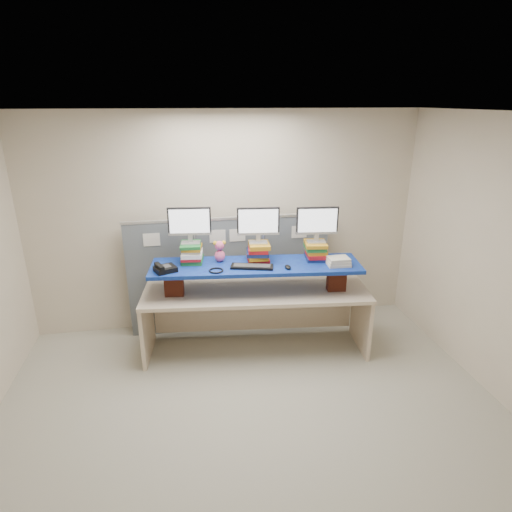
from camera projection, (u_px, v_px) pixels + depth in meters
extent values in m
cube|color=beige|center=(253.00, 284.00, 3.68)|extent=(5.00, 4.00, 2.80)
cube|color=#ABA695|center=(254.00, 415.00, 4.16)|extent=(5.00, 4.00, 0.01)
cube|color=silver|center=(253.00, 114.00, 3.20)|extent=(5.00, 4.00, 0.01)
cube|color=#4D545B|center=(162.00, 280.00, 5.41)|extent=(0.85, 0.05, 1.50)
cube|color=#4D545B|center=(230.00, 275.00, 5.55)|extent=(0.85, 0.05, 1.50)
cube|color=#4D545B|center=(295.00, 271.00, 5.69)|extent=(0.85, 0.05, 1.50)
cube|color=silver|center=(229.00, 218.00, 5.29)|extent=(2.60, 0.06, 0.03)
cube|color=silver|center=(152.00, 240.00, 5.17)|extent=(0.20, 0.00, 0.16)
cube|color=silver|center=(218.00, 236.00, 5.31)|extent=(0.20, 0.00, 0.16)
cube|color=silver|center=(237.00, 235.00, 5.35)|extent=(0.20, 0.00, 0.16)
cube|color=silver|center=(299.00, 232.00, 5.48)|extent=(0.20, 0.00, 0.16)
cube|color=beige|center=(256.00, 292.00, 5.00)|extent=(2.69, 1.03, 0.04)
cube|color=beige|center=(147.00, 326.00, 5.04)|extent=(0.12, 0.71, 0.75)
cube|color=beige|center=(361.00, 319.00, 5.22)|extent=(0.12, 0.71, 0.75)
cube|color=maroon|center=(174.00, 283.00, 4.83)|extent=(0.22, 0.14, 0.29)
cube|color=maroon|center=(337.00, 279.00, 4.96)|extent=(0.22, 0.14, 0.29)
cube|color=#0F0973|center=(256.00, 266.00, 4.88)|extent=(2.43, 0.84, 0.04)
cube|color=#1D6D2D|center=(192.00, 260.00, 4.94)|extent=(0.27, 0.31, 0.05)
cube|color=#A31219|center=(191.00, 257.00, 4.91)|extent=(0.25, 0.29, 0.03)
cube|color=white|center=(192.00, 253.00, 4.90)|extent=(0.26, 0.30, 0.05)
cube|color=white|center=(192.00, 250.00, 4.90)|extent=(0.23, 0.27, 0.03)
cube|color=#B98119|center=(192.00, 248.00, 4.87)|extent=(0.25, 0.29, 0.03)
cube|color=#1D6D2D|center=(191.00, 245.00, 4.87)|extent=(0.25, 0.31, 0.03)
cube|color=#A31219|center=(258.00, 259.00, 4.99)|extent=(0.26, 0.27, 0.03)
cube|color=#B98119|center=(258.00, 256.00, 4.98)|extent=(0.24, 0.29, 0.05)
cube|color=navy|center=(257.00, 253.00, 4.95)|extent=(0.29, 0.30, 0.04)
cube|color=#A31219|center=(258.00, 249.00, 4.94)|extent=(0.26, 0.32, 0.04)
cube|color=#B98119|center=(259.00, 245.00, 4.92)|extent=(0.25, 0.29, 0.05)
cube|color=navy|center=(316.00, 257.00, 5.03)|extent=(0.28, 0.32, 0.04)
cube|color=#A31219|center=(316.00, 254.00, 5.01)|extent=(0.25, 0.30, 0.04)
cube|color=#B98119|center=(316.00, 250.00, 5.01)|extent=(0.26, 0.30, 0.04)
cube|color=#1D6D2D|center=(315.00, 247.00, 4.99)|extent=(0.26, 0.31, 0.05)
cube|color=#B98119|center=(316.00, 244.00, 4.97)|extent=(0.29, 0.33, 0.04)
cube|color=#B5B5BB|center=(191.00, 243.00, 4.86)|extent=(0.22, 0.16, 0.01)
cube|color=#B5B5BB|center=(190.00, 238.00, 4.84)|extent=(0.05, 0.04, 0.09)
cube|color=black|center=(189.00, 221.00, 4.77)|extent=(0.48, 0.08, 0.32)
cube|color=silver|center=(190.00, 222.00, 4.75)|extent=(0.44, 0.05, 0.28)
cube|color=#B5B5BB|center=(258.00, 242.00, 4.91)|extent=(0.22, 0.16, 0.01)
cube|color=#B5B5BB|center=(258.00, 238.00, 4.90)|extent=(0.05, 0.04, 0.09)
cube|color=black|center=(258.00, 221.00, 4.83)|extent=(0.48, 0.08, 0.32)
cube|color=silver|center=(259.00, 222.00, 4.81)|extent=(0.44, 0.05, 0.28)
cube|color=#B5B5BB|center=(316.00, 242.00, 4.96)|extent=(0.22, 0.16, 0.01)
cube|color=#B5B5BB|center=(316.00, 237.00, 4.95)|extent=(0.05, 0.04, 0.09)
cube|color=black|center=(317.00, 221.00, 4.88)|extent=(0.48, 0.08, 0.32)
cube|color=silver|center=(318.00, 221.00, 4.86)|extent=(0.44, 0.05, 0.28)
cube|color=black|center=(252.00, 267.00, 4.77)|extent=(0.50, 0.28, 0.03)
cube|color=#333336|center=(252.00, 265.00, 4.76)|extent=(0.42, 0.21, 0.00)
ellipsoid|color=black|center=(288.00, 267.00, 4.75)|extent=(0.07, 0.12, 0.04)
cube|color=black|center=(165.00, 269.00, 4.67)|extent=(0.28, 0.26, 0.05)
cube|color=#333336|center=(165.00, 266.00, 4.65)|extent=(0.14, 0.14, 0.01)
cube|color=black|center=(159.00, 266.00, 4.62)|extent=(0.12, 0.20, 0.04)
torus|color=black|center=(216.00, 270.00, 4.67)|extent=(0.21, 0.21, 0.02)
ellipsoid|color=#EC598D|center=(220.00, 256.00, 4.93)|extent=(0.12, 0.11, 0.14)
sphere|color=#EC598D|center=(220.00, 246.00, 4.89)|extent=(0.11, 0.11, 0.11)
sphere|color=gold|center=(215.00, 243.00, 4.87)|extent=(0.05, 0.05, 0.05)
sphere|color=gold|center=(224.00, 243.00, 4.89)|extent=(0.05, 0.05, 0.05)
cube|color=beige|center=(338.00, 264.00, 4.85)|extent=(0.26, 0.21, 0.03)
cube|color=beige|center=(338.00, 261.00, 4.84)|extent=(0.25, 0.20, 0.03)
cube|color=beige|center=(339.00, 259.00, 4.83)|extent=(0.24, 0.19, 0.03)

